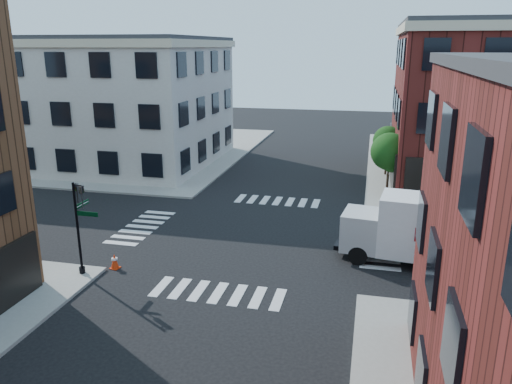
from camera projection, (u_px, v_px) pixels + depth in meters
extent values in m
plane|color=black|center=(255.00, 237.00, 28.59)|extent=(120.00, 120.00, 0.00)
cube|color=gray|center=(108.00, 148.00, 52.78)|extent=(30.00, 30.00, 0.15)
cube|color=beige|center=(95.00, 102.00, 46.15)|extent=(22.00, 16.00, 11.00)
cylinder|color=black|center=(387.00, 184.00, 36.05)|extent=(0.18, 0.18, 1.47)
cylinder|color=black|center=(388.00, 175.00, 35.84)|extent=(0.12, 0.12, 1.47)
sphere|color=#11330E|center=(390.00, 152.00, 35.37)|extent=(2.69, 2.69, 2.69)
sphere|color=#11330E|center=(393.00, 160.00, 35.37)|extent=(1.85, 1.85, 1.85)
cylinder|color=black|center=(386.00, 167.00, 41.67)|extent=(0.18, 0.18, 1.33)
cylinder|color=black|center=(386.00, 159.00, 41.48)|extent=(0.12, 0.12, 1.33)
sphere|color=#11330E|center=(388.00, 141.00, 41.06)|extent=(2.43, 2.43, 2.43)
sphere|color=#11330E|center=(390.00, 147.00, 41.05)|extent=(1.67, 1.67, 1.67)
cylinder|color=black|center=(78.00, 230.00, 23.08)|extent=(0.12, 0.12, 4.60)
cylinder|color=black|center=(82.00, 270.00, 23.64)|extent=(0.28, 0.28, 0.30)
cube|color=#053819|center=(87.00, 214.00, 22.72)|extent=(1.10, 0.03, 0.22)
cube|color=#053819|center=(82.00, 204.00, 23.28)|extent=(0.03, 1.10, 0.22)
imported|color=black|center=(83.00, 197.00, 22.65)|extent=(0.22, 0.18, 1.10)
imported|color=black|center=(77.00, 195.00, 22.98)|extent=(0.18, 0.22, 1.10)
cube|color=white|center=(439.00, 229.00, 24.11)|extent=(5.81, 3.04, 2.97)
cube|color=maroon|center=(438.00, 237.00, 23.01)|extent=(2.10, 0.29, 0.67)
cube|color=maroon|center=(439.00, 221.00, 25.21)|extent=(2.10, 0.29, 0.67)
cube|color=silver|center=(362.00, 230.00, 25.46)|extent=(2.18, 2.51, 1.92)
cube|color=black|center=(345.00, 221.00, 25.66)|extent=(0.31, 1.82, 0.86)
cube|color=black|center=(411.00, 255.00, 24.92)|extent=(7.73, 1.87, 0.24)
cylinder|color=black|center=(358.00, 255.00, 24.83)|extent=(0.99, 0.45, 0.96)
cylinder|color=black|center=(364.00, 241.00, 26.65)|extent=(0.99, 0.45, 0.96)
cylinder|color=black|center=(431.00, 265.00, 23.70)|extent=(0.99, 0.45, 0.96)
cylinder|color=black|center=(432.00, 250.00, 25.51)|extent=(0.99, 0.45, 0.96)
cylinder|color=black|center=(484.00, 273.00, 22.94)|extent=(0.99, 0.45, 0.96)
cylinder|color=black|center=(481.00, 256.00, 24.76)|extent=(0.99, 0.45, 0.96)
cube|color=red|center=(115.00, 268.00, 24.51)|extent=(0.49, 0.49, 0.04)
cone|color=red|center=(115.00, 261.00, 24.41)|extent=(0.47, 0.47, 0.78)
cylinder|color=white|center=(114.00, 259.00, 24.37)|extent=(0.30, 0.30, 0.09)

